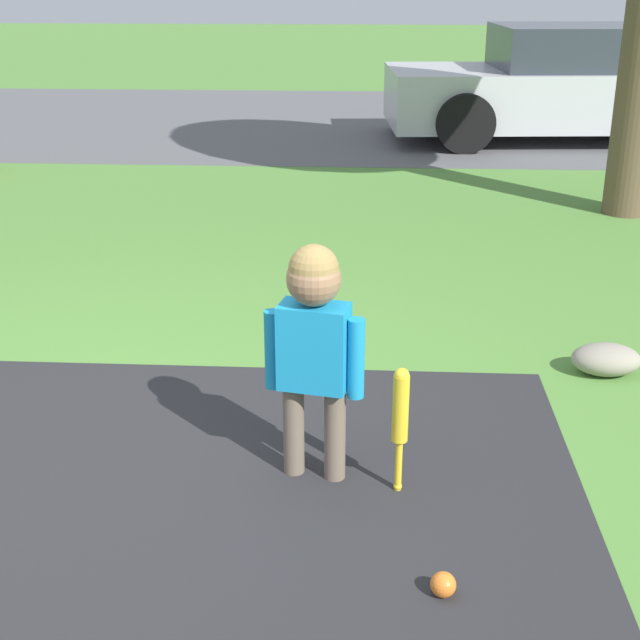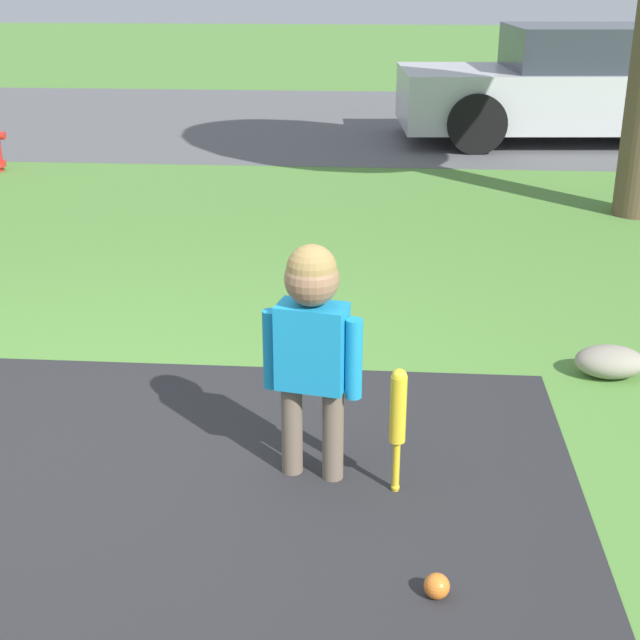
{
  "view_description": "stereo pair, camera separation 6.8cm",
  "coord_description": "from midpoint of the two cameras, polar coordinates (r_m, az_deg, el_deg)",
  "views": [
    {
      "loc": [
        1.25,
        -3.19,
        1.95
      ],
      "look_at": [
        1.04,
        0.37,
        0.53
      ],
      "focal_mm": 50.0,
      "sensor_mm": 36.0,
      "label": 1
    },
    {
      "loc": [
        1.31,
        -3.19,
        1.95
      ],
      "look_at": [
        1.04,
        0.37,
        0.53
      ],
      "focal_mm": 50.0,
      "sensor_mm": 36.0,
      "label": 2
    }
  ],
  "objects": [
    {
      "name": "ground_plane",
      "position": [
        3.95,
        -16.2,
        -8.82
      ],
      "size": [
        60.0,
        60.0,
        0.0
      ],
      "primitive_type": "plane",
      "color": "#518438"
    },
    {
      "name": "baseball_bat",
      "position": [
        3.47,
        4.6,
        -5.96
      ],
      "size": [
        0.06,
        0.06,
        0.54
      ],
      "color": "yellow",
      "rests_on": "ground"
    },
    {
      "name": "parked_car",
      "position": [
        11.24,
        15.11,
        14.25
      ],
      "size": [
        4.11,
        2.08,
        1.31
      ],
      "rotation": [
        0.0,
        0.0,
        3.22
      ],
      "color": "#B7B7BC",
      "rests_on": "ground"
    },
    {
      "name": "edging_rock",
      "position": [
        4.77,
        17.45,
        -2.42
      ],
      "size": [
        0.35,
        0.24,
        0.16
      ],
      "color": "gray",
      "rests_on": "ground"
    },
    {
      "name": "street_strip",
      "position": [
        12.4,
        -2.66,
        12.69
      ],
      "size": [
        40.0,
        6.0,
        0.01
      ],
      "color": "#59595B",
      "rests_on": "ground"
    },
    {
      "name": "child",
      "position": [
        3.44,
        -0.96,
        -0.72
      ],
      "size": [
        0.4,
        0.21,
        0.99
      ],
      "rotation": [
        0.0,
        0.0,
        -0.2
      ],
      "color": "#6B5B4C",
      "rests_on": "ground"
    },
    {
      "name": "sports_ball",
      "position": [
        3.1,
        7.24,
        -16.46
      ],
      "size": [
        0.09,
        0.09,
        0.09
      ],
      "color": "orange",
      "rests_on": "ground"
    }
  ]
}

